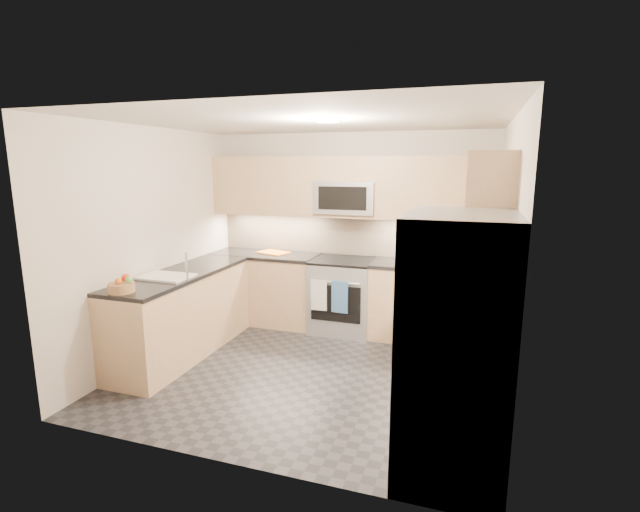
{
  "coord_description": "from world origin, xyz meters",
  "views": [
    {
      "loc": [
        1.51,
        -4.21,
        2.1
      ],
      "look_at": [
        0.0,
        0.35,
        1.15
      ],
      "focal_mm": 26.0,
      "sensor_mm": 36.0,
      "label": 1
    }
  ],
  "objects_px": {
    "gas_range": "(343,296)",
    "microwave": "(346,197)",
    "refrigerator": "(455,347)",
    "cutting_board": "(273,252)",
    "fruit_basket": "(121,288)",
    "utensil_bowl": "(456,261)"
  },
  "relations": [
    {
      "from": "gas_range",
      "to": "microwave",
      "type": "bearing_deg",
      "value": 90.0
    },
    {
      "from": "refrigerator",
      "to": "cutting_board",
      "type": "distance_m",
      "value": 3.51
    },
    {
      "from": "microwave",
      "to": "fruit_basket",
      "type": "xyz_separation_m",
      "value": [
        -1.53,
        -2.26,
        -0.72
      ]
    },
    {
      "from": "microwave",
      "to": "refrigerator",
      "type": "distance_m",
      "value": 3.04
    },
    {
      "from": "utensil_bowl",
      "to": "fruit_basket",
      "type": "xyz_separation_m",
      "value": [
        -2.9,
        -2.06,
        -0.04
      ]
    },
    {
      "from": "gas_range",
      "to": "utensil_bowl",
      "type": "xyz_separation_m",
      "value": [
        1.36,
        -0.08,
        0.56
      ]
    },
    {
      "from": "microwave",
      "to": "fruit_basket",
      "type": "bearing_deg",
      "value": -124.15
    },
    {
      "from": "gas_range",
      "to": "refrigerator",
      "type": "bearing_deg",
      "value": -59.12
    },
    {
      "from": "refrigerator",
      "to": "fruit_basket",
      "type": "relative_size",
      "value": 7.59
    },
    {
      "from": "cutting_board",
      "to": "microwave",
      "type": "bearing_deg",
      "value": 1.98
    },
    {
      "from": "gas_range",
      "to": "microwave",
      "type": "height_order",
      "value": "microwave"
    },
    {
      "from": "gas_range",
      "to": "fruit_basket",
      "type": "relative_size",
      "value": 3.84
    },
    {
      "from": "refrigerator",
      "to": "cutting_board",
      "type": "bearing_deg",
      "value": 134.17
    },
    {
      "from": "gas_range",
      "to": "cutting_board",
      "type": "relative_size",
      "value": 2.28
    },
    {
      "from": "gas_range",
      "to": "utensil_bowl",
      "type": "distance_m",
      "value": 1.48
    },
    {
      "from": "microwave",
      "to": "cutting_board",
      "type": "relative_size",
      "value": 1.91
    },
    {
      "from": "microwave",
      "to": "fruit_basket",
      "type": "height_order",
      "value": "microwave"
    },
    {
      "from": "fruit_basket",
      "to": "cutting_board",
      "type": "bearing_deg",
      "value": 76.39
    },
    {
      "from": "gas_range",
      "to": "refrigerator",
      "type": "distance_m",
      "value": 2.86
    },
    {
      "from": "microwave",
      "to": "cutting_board",
      "type": "distance_m",
      "value": 1.25
    },
    {
      "from": "microwave",
      "to": "cutting_board",
      "type": "height_order",
      "value": "microwave"
    },
    {
      "from": "refrigerator",
      "to": "utensil_bowl",
      "type": "distance_m",
      "value": 2.35
    }
  ]
}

